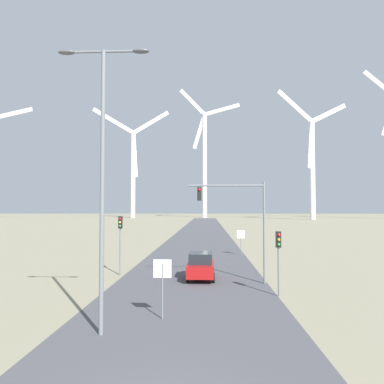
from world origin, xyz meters
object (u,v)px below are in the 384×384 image
object	(u,v)px
wind_turbine_left	(133,164)
wind_turbine_center	(205,155)
streetlamp	(103,156)
traffic_light_mast_overhead	(238,211)
car_approaching	(201,266)
stop_sign_far	(241,238)
stop_sign_near	(162,277)
traffic_light_post_near_left	(120,232)
wind_turbine_right	(312,158)
traffic_light_post_near_right	(279,249)

from	to	relation	value
wind_turbine_left	wind_turbine_center	bearing A→B (deg)	12.43
streetlamp	wind_turbine_left	world-z (taller)	wind_turbine_left
traffic_light_mast_overhead	car_approaching	world-z (taller)	traffic_light_mast_overhead
stop_sign_far	stop_sign_near	bearing A→B (deg)	-103.64
stop_sign_near	wind_turbine_center	bearing A→B (deg)	89.76
traffic_light_mast_overhead	wind_turbine_left	xyz separation A→B (m)	(-38.52, 157.27, 21.86)
streetlamp	wind_turbine_left	size ratio (longest dim) A/B	0.21
wind_turbine_center	car_approaching	bearing A→B (deg)	-89.71
traffic_light_post_near_left	wind_turbine_center	distance (m)	164.93
streetlamp	wind_turbine_right	xyz separation A→B (m)	(47.37, 140.49, 18.51)
streetlamp	car_approaching	size ratio (longest dim) A/B	2.74
stop_sign_near	stop_sign_far	distance (m)	23.39
wind_turbine_left	wind_turbine_center	size ratio (longest dim) A/B	0.82
streetlamp	traffic_light_mast_overhead	size ratio (longest dim) A/B	1.70
traffic_light_mast_overhead	car_approaching	size ratio (longest dim) A/B	1.61
wind_turbine_right	traffic_light_post_near_left	bearing A→B (deg)	-111.24
wind_turbine_left	streetlamp	bearing A→B (deg)	-79.07
wind_turbine_center	wind_turbine_right	xyz separation A→B (m)	(44.51, -34.65, -6.18)
car_approaching	wind_turbine_center	world-z (taller)	wind_turbine_center
wind_turbine_left	wind_turbine_right	xyz separation A→B (m)	(79.70, -26.90, -1.09)
car_approaching	stop_sign_near	bearing A→B (deg)	-99.39
streetlamp	car_approaching	xyz separation A→B (m)	(3.69, 11.45, -6.09)
car_approaching	wind_turbine_left	world-z (taller)	wind_turbine_left
traffic_light_post_near_right	wind_turbine_center	bearing A→B (deg)	91.79
traffic_light_mast_overhead	wind_turbine_center	distance (m)	167.24
stop_sign_near	wind_turbine_right	distance (m)	147.48
stop_sign_far	wind_turbine_right	size ratio (longest dim) A/B	0.05
wind_turbine_center	stop_sign_far	bearing A→B (deg)	-88.17
stop_sign_near	traffic_light_post_near_right	size ratio (longest dim) A/B	0.73
stop_sign_near	wind_turbine_left	distance (m)	170.63
car_approaching	traffic_light_post_near_left	bearing A→B (deg)	167.41
stop_sign_far	car_approaching	size ratio (longest dim) A/B	0.62
car_approaching	wind_turbine_right	bearing A→B (deg)	71.30
stop_sign_near	wind_turbine_center	size ratio (longest dim) A/B	0.04
wind_turbine_right	car_approaching	bearing A→B (deg)	-108.70
wind_turbine_right	traffic_light_mast_overhead	bearing A→B (deg)	-107.53
traffic_light_post_near_left	traffic_light_mast_overhead	distance (m)	9.01
stop_sign_far	traffic_light_post_near_right	bearing A→B (deg)	-88.50
stop_sign_far	wind_turbine_right	bearing A→B (deg)	71.05
stop_sign_far	wind_turbine_left	size ratio (longest dim) A/B	0.05
stop_sign_far	traffic_light_mast_overhead	size ratio (longest dim) A/B	0.38
stop_sign_near	streetlamp	bearing A→B (deg)	-135.28
wind_turbine_left	wind_turbine_right	world-z (taller)	wind_turbine_left
car_approaching	wind_turbine_center	size ratio (longest dim) A/B	0.06
wind_turbine_left	wind_turbine_center	distance (m)	36.39
stop_sign_far	wind_turbine_center	xyz separation A→B (m)	(-4.80, 150.29, 29.91)
stop_sign_far	traffic_light_post_near_left	bearing A→B (deg)	-129.43
traffic_light_post_near_right	car_approaching	xyz separation A→B (m)	(-4.45, 4.80, -1.73)
traffic_light_post_near_left	wind_turbine_center	world-z (taller)	wind_turbine_center
traffic_light_mast_overhead	wind_turbine_right	size ratio (longest dim) A/B	0.13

